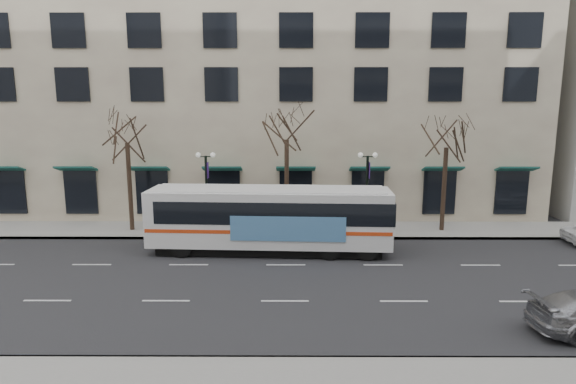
{
  "coord_description": "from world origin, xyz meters",
  "views": [
    {
      "loc": [
        0.22,
        -21.31,
        8.15
      ],
      "look_at": [
        0.12,
        1.29,
        4.0
      ],
      "focal_mm": 30.0,
      "sensor_mm": 36.0,
      "label": 1
    }
  ],
  "objects_px": {
    "tree_far_left": "(126,128)",
    "lamp_post_left": "(207,189)",
    "tree_far_mid": "(287,124)",
    "lamp_post_right": "(367,189)",
    "city_bus": "(271,217)",
    "tree_far_right": "(447,132)"
  },
  "relations": [
    {
      "from": "city_bus",
      "to": "tree_far_mid",
      "type": "bearing_deg",
      "value": 81.7
    },
    {
      "from": "tree_far_mid",
      "to": "tree_far_right",
      "type": "relative_size",
      "value": 1.06
    },
    {
      "from": "tree_far_left",
      "to": "lamp_post_right",
      "type": "distance_m",
      "value": 15.48
    },
    {
      "from": "tree_far_left",
      "to": "tree_far_mid",
      "type": "bearing_deg",
      "value": 0.0
    },
    {
      "from": "lamp_post_left",
      "to": "city_bus",
      "type": "height_order",
      "value": "lamp_post_left"
    },
    {
      "from": "tree_far_mid",
      "to": "lamp_post_left",
      "type": "height_order",
      "value": "tree_far_mid"
    },
    {
      "from": "tree_far_left",
      "to": "tree_far_right",
      "type": "distance_m",
      "value": 20.0
    },
    {
      "from": "tree_far_left",
      "to": "lamp_post_left",
      "type": "height_order",
      "value": "tree_far_left"
    },
    {
      "from": "tree_far_right",
      "to": "lamp_post_left",
      "type": "xyz_separation_m",
      "value": [
        -14.99,
        -0.6,
        -3.48
      ]
    },
    {
      "from": "lamp_post_right",
      "to": "city_bus",
      "type": "xyz_separation_m",
      "value": [
        -5.84,
        -3.64,
        -0.97
      ]
    },
    {
      "from": "tree_far_right",
      "to": "city_bus",
      "type": "xyz_separation_m",
      "value": [
        -10.83,
        -4.24,
        -4.45
      ]
    },
    {
      "from": "tree_far_right",
      "to": "lamp_post_left",
      "type": "height_order",
      "value": "tree_far_right"
    },
    {
      "from": "lamp_post_left",
      "to": "city_bus",
      "type": "distance_m",
      "value": 5.61
    },
    {
      "from": "tree_far_mid",
      "to": "lamp_post_right",
      "type": "distance_m",
      "value": 6.41
    },
    {
      "from": "lamp_post_right",
      "to": "lamp_post_left",
      "type": "bearing_deg",
      "value": 180.0
    },
    {
      "from": "lamp_post_right",
      "to": "city_bus",
      "type": "distance_m",
      "value": 6.95
    },
    {
      "from": "tree_far_left",
      "to": "city_bus",
      "type": "height_order",
      "value": "tree_far_left"
    },
    {
      "from": "lamp_post_left",
      "to": "city_bus",
      "type": "relative_size",
      "value": 0.39
    },
    {
      "from": "tree_far_left",
      "to": "lamp_post_right",
      "type": "height_order",
      "value": "tree_far_left"
    },
    {
      "from": "lamp_post_left",
      "to": "lamp_post_right",
      "type": "bearing_deg",
      "value": 0.0
    },
    {
      "from": "tree_far_mid",
      "to": "lamp_post_left",
      "type": "bearing_deg",
      "value": -173.15
    },
    {
      "from": "tree_far_left",
      "to": "city_bus",
      "type": "distance_m",
      "value": 11.15
    }
  ]
}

